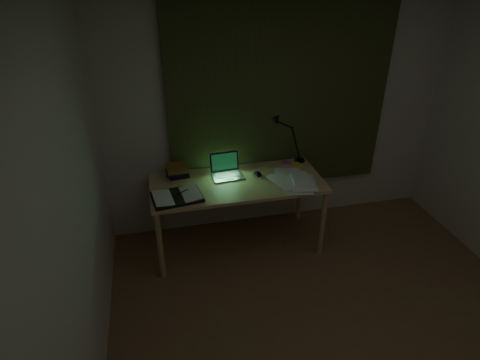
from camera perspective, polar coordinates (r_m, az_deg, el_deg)
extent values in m
cube|color=beige|center=(4.06, 5.54, 9.84)|extent=(3.50, 0.00, 2.50)
cube|color=beige|center=(2.17, -24.37, -11.69)|extent=(0.00, 4.00, 2.50)
cube|color=#2A3219|center=(3.96, 5.86, 12.39)|extent=(2.20, 0.06, 2.00)
ellipsoid|color=black|center=(3.85, 2.54, 0.86)|extent=(0.08, 0.11, 0.04)
cube|color=gold|center=(4.09, 8.03, 2.17)|extent=(0.10, 0.10, 0.02)
cube|color=#C84D96|center=(4.12, 6.58, 2.47)|extent=(0.10, 0.10, 0.02)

